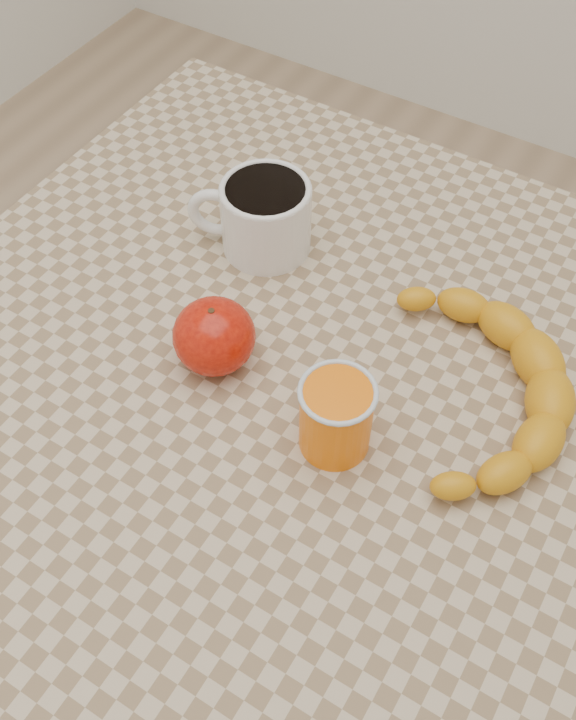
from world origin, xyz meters
The scene contains 6 objects.
ground centered at (0.00, 0.00, 0.00)m, with size 3.00×3.00×0.00m, color tan.
table centered at (0.00, 0.00, 0.66)m, with size 0.80×0.80×0.75m.
coffee_mug centered at (-0.11, 0.14, 0.79)m, with size 0.15×0.13×0.08m.
orange_juice_glass centered at (0.08, -0.05, 0.79)m, with size 0.07×0.07×0.08m.
apple centered at (-0.07, -0.02, 0.79)m, with size 0.10×0.10×0.07m.
banana centered at (0.17, 0.07, 0.77)m, with size 0.30×0.34×0.05m, color orange, non-canonical shape.
Camera 1 is at (0.24, -0.40, 1.38)m, focal length 40.00 mm.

